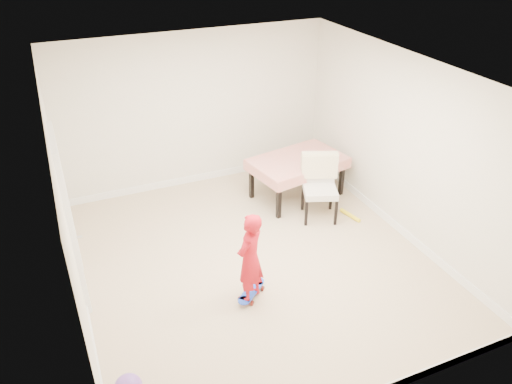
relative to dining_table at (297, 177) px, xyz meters
name	(u,v)px	position (x,y,z in m)	size (l,w,h in m)	color
ground	(255,260)	(-1.32, -1.34, -0.35)	(5.00, 5.00, 0.00)	tan
ceiling	(255,76)	(-1.32, -1.34, 2.23)	(4.50, 5.00, 0.04)	white
wall_back	(196,111)	(-1.32, 1.14, 0.95)	(4.50, 0.04, 2.60)	beige
wall_front	(369,303)	(-1.32, -3.82, 0.95)	(4.50, 0.04, 2.60)	beige
wall_left	(67,215)	(-3.55, -1.34, 0.95)	(0.04, 5.00, 2.60)	beige
wall_right	(401,147)	(0.91, -1.34, 0.95)	(0.04, 5.00, 2.60)	beige
door	(70,222)	(-3.54, -1.04, 0.68)	(0.10, 0.94, 2.11)	white
baseboard_back	(200,177)	(-1.32, 1.15, -0.29)	(4.50, 0.02, 0.12)	white
baseboard_left	(86,301)	(-3.56, -1.34, -0.29)	(0.02, 5.00, 0.12)	white
baseboard_right	(390,221)	(0.92, -1.34, -0.29)	(0.02, 5.00, 0.12)	white
dining_table	(297,177)	(0.00, 0.00, 0.00)	(1.48, 0.94, 0.69)	red
dining_chair	(320,189)	(0.02, -0.72, 0.16)	(0.55, 0.63, 1.01)	beige
skateboard	(251,293)	(-1.65, -1.98, -0.30)	(0.55, 0.20, 0.08)	blue
child	(250,261)	(-1.69, -2.05, 0.26)	(0.44, 0.29, 1.20)	red
foam_toy	(350,215)	(0.47, -0.92, -0.32)	(0.06, 0.06, 0.40)	yellow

